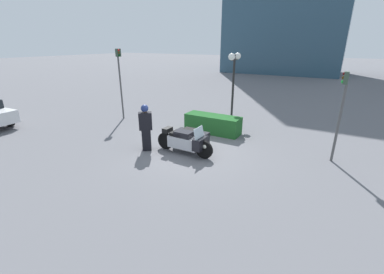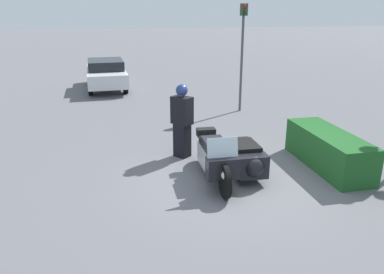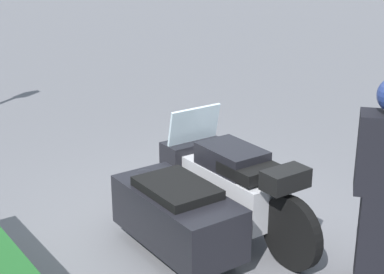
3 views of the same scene
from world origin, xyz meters
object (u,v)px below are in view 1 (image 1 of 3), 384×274
object	(u,v)px
officer_rider	(146,127)
twin_lamp_post	(234,68)
traffic_light_near	(342,104)
traffic_light_far	(120,75)
police_motorcycle	(190,139)
hedge_bush_curbside	(213,124)

from	to	relation	value
officer_rider	twin_lamp_post	size ratio (longest dim) A/B	0.52
traffic_light_near	traffic_light_far	size ratio (longest dim) A/B	0.84
police_motorcycle	hedge_bush_curbside	xyz separation A→B (m)	(-0.17, 2.45, -0.06)
hedge_bush_curbside	traffic_light_near	distance (m)	5.45
officer_rider	hedge_bush_curbside	distance (m)	3.58
police_motorcycle	officer_rider	distance (m)	1.80
police_motorcycle	traffic_light_far	size ratio (longest dim) A/B	0.65
police_motorcycle	twin_lamp_post	world-z (taller)	twin_lamp_post
hedge_bush_curbside	traffic_light_near	size ratio (longest dim) A/B	0.83
officer_rider	twin_lamp_post	bearing A→B (deg)	-52.39
police_motorcycle	twin_lamp_post	xyz separation A→B (m)	(-0.24, 5.05, 2.33)
twin_lamp_post	hedge_bush_curbside	bearing A→B (deg)	-88.56
traffic_light_near	police_motorcycle	bearing A→B (deg)	17.08
twin_lamp_post	traffic_light_far	distance (m)	6.15
hedge_bush_curbside	traffic_light_far	world-z (taller)	traffic_light_far
hedge_bush_curbside	traffic_light_near	bearing A→B (deg)	-7.80
police_motorcycle	traffic_light_near	bearing A→B (deg)	20.09
officer_rider	hedge_bush_curbside	world-z (taller)	officer_rider
police_motorcycle	hedge_bush_curbside	world-z (taller)	police_motorcycle
hedge_bush_curbside	officer_rider	bearing A→B (deg)	-112.63
police_motorcycle	traffic_light_near	xyz separation A→B (m)	(4.96, 1.75, 1.63)
officer_rider	traffic_light_far	size ratio (longest dim) A/B	0.49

